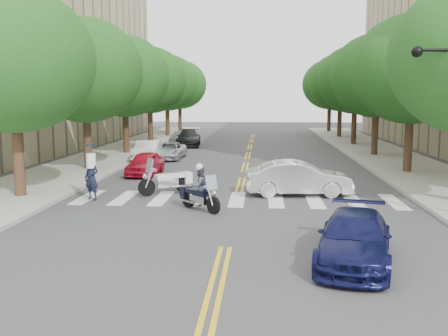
# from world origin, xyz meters

# --- Properties ---
(ground) EXTENTS (140.00, 140.00, 0.00)m
(ground) POSITION_xyz_m (0.00, 0.00, 0.00)
(ground) COLOR #38383A
(ground) RESTS_ON ground
(sidewalk_left) EXTENTS (5.00, 60.00, 0.15)m
(sidewalk_left) POSITION_xyz_m (-9.50, 22.00, 0.07)
(sidewalk_left) COLOR #9E9991
(sidewalk_left) RESTS_ON ground
(sidewalk_right) EXTENTS (5.00, 60.00, 0.15)m
(sidewalk_right) POSITION_xyz_m (9.50, 22.00, 0.07)
(sidewalk_right) COLOR #9E9991
(sidewalk_right) RESTS_ON ground
(tree_l_0) EXTENTS (6.40, 6.40, 8.45)m
(tree_l_0) POSITION_xyz_m (-8.80, 6.00, 5.55)
(tree_l_0) COLOR #382316
(tree_l_0) RESTS_ON ground
(tree_l_1) EXTENTS (6.40, 6.40, 8.45)m
(tree_l_1) POSITION_xyz_m (-8.80, 14.00, 5.55)
(tree_l_1) COLOR #382316
(tree_l_1) RESTS_ON ground
(tree_l_2) EXTENTS (6.40, 6.40, 8.45)m
(tree_l_2) POSITION_xyz_m (-8.80, 22.00, 5.55)
(tree_l_2) COLOR #382316
(tree_l_2) RESTS_ON ground
(tree_l_3) EXTENTS (6.40, 6.40, 8.45)m
(tree_l_3) POSITION_xyz_m (-8.80, 30.00, 5.55)
(tree_l_3) COLOR #382316
(tree_l_3) RESTS_ON ground
(tree_l_4) EXTENTS (6.40, 6.40, 8.45)m
(tree_l_4) POSITION_xyz_m (-8.80, 38.00, 5.55)
(tree_l_4) COLOR #382316
(tree_l_4) RESTS_ON ground
(tree_l_5) EXTENTS (6.40, 6.40, 8.45)m
(tree_l_5) POSITION_xyz_m (-8.80, 46.00, 5.55)
(tree_l_5) COLOR #382316
(tree_l_5) RESTS_ON ground
(tree_r_1) EXTENTS (6.40, 6.40, 8.45)m
(tree_r_1) POSITION_xyz_m (8.80, 14.00, 5.55)
(tree_r_1) COLOR #382316
(tree_r_1) RESTS_ON ground
(tree_r_2) EXTENTS (6.40, 6.40, 8.45)m
(tree_r_2) POSITION_xyz_m (8.80, 22.00, 5.55)
(tree_r_2) COLOR #382316
(tree_r_2) RESTS_ON ground
(tree_r_3) EXTENTS (6.40, 6.40, 8.45)m
(tree_r_3) POSITION_xyz_m (8.80, 30.00, 5.55)
(tree_r_3) COLOR #382316
(tree_r_3) RESTS_ON ground
(tree_r_4) EXTENTS (6.40, 6.40, 8.45)m
(tree_r_4) POSITION_xyz_m (8.80, 38.00, 5.55)
(tree_r_4) COLOR #382316
(tree_r_4) RESTS_ON ground
(tree_r_5) EXTENTS (6.40, 6.40, 8.45)m
(tree_r_5) POSITION_xyz_m (8.80, 46.00, 5.55)
(tree_r_5) COLOR #382316
(tree_r_5) RESTS_ON ground
(motorcycle_police) EXTENTS (1.66, 1.69, 1.73)m
(motorcycle_police) POSITION_xyz_m (-1.31, 4.54, 0.77)
(motorcycle_police) COLOR black
(motorcycle_police) RESTS_ON ground
(motorcycle_parked) EXTENTS (2.15, 1.61, 1.57)m
(motorcycle_parked) POSITION_xyz_m (-2.93, 7.56, 0.55)
(motorcycle_parked) COLOR black
(motorcycle_parked) RESTS_ON ground
(officer_standing) EXTENTS (0.79, 0.67, 1.82)m
(officer_standing) POSITION_xyz_m (-5.81, 5.96, 0.91)
(officer_standing) COLOR black
(officer_standing) RESTS_ON ground
(convertible) EXTENTS (4.50, 1.81, 1.45)m
(convertible) POSITION_xyz_m (2.53, 7.60, 0.73)
(convertible) COLOR silver
(convertible) RESTS_ON ground
(sedan_blue) EXTENTS (2.64, 4.54, 1.24)m
(sedan_blue) POSITION_xyz_m (3.30, -0.98, 0.62)
(sedan_blue) COLOR #0E113D
(sedan_blue) RESTS_ON ground
(parked_car_a) EXTENTS (1.63, 3.68, 1.23)m
(parked_car_a) POSITION_xyz_m (-5.20, 12.61, 0.62)
(parked_car_a) COLOR red
(parked_car_a) RESTS_ON ground
(parked_car_b) EXTENTS (1.65, 4.17, 1.35)m
(parked_car_b) POSITION_xyz_m (-6.30, 18.00, 0.67)
(parked_car_b) COLOR white
(parked_car_b) RESTS_ON ground
(parked_car_c) EXTENTS (1.90, 4.02, 1.11)m
(parked_car_c) POSITION_xyz_m (-5.20, 19.50, 0.56)
(parked_car_c) COLOR #ABADB3
(parked_car_c) RESTS_ON ground
(parked_car_d) EXTENTS (2.33, 4.88, 1.37)m
(parked_car_d) POSITION_xyz_m (-5.20, 28.50, 0.69)
(parked_car_d) COLOR black
(parked_car_d) RESTS_ON ground
(parked_car_e) EXTENTS (1.60, 3.63, 1.21)m
(parked_car_e) POSITION_xyz_m (-6.30, 30.50, 0.61)
(parked_car_e) COLOR #AAAAAF
(parked_car_e) RESTS_ON ground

